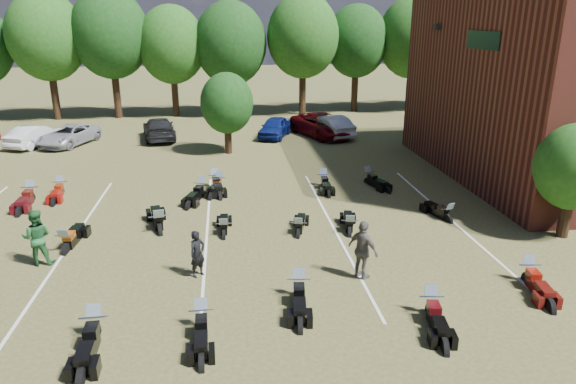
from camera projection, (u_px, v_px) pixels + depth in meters
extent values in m
plane|color=brown|center=(293.00, 263.00, 17.50)|extent=(160.00, 160.00, 0.00)
imported|color=silver|center=(35.00, 136.00, 33.41)|extent=(2.96, 4.44, 1.38)
imported|color=#92949A|center=(69.00, 135.00, 33.71)|extent=(3.70, 5.16, 1.31)
imported|color=black|center=(159.00, 129.00, 35.40)|extent=(2.89, 5.32, 1.46)
imported|color=navy|center=(275.00, 127.00, 35.97)|extent=(2.97, 4.42, 1.40)
imported|color=beige|center=(330.00, 126.00, 36.06)|extent=(2.89, 4.96, 1.54)
imported|color=#51040A|center=(322.00, 125.00, 36.28)|extent=(4.54, 6.30, 1.59)
imported|color=#323236|center=(444.00, 120.00, 37.90)|extent=(4.33, 5.93, 1.60)
imported|color=black|center=(197.00, 254.00, 16.37)|extent=(0.67, 0.65, 1.56)
imported|color=#225B2D|center=(37.00, 237.00, 17.12)|extent=(0.99, 0.80, 1.95)
imported|color=#5A554D|center=(363.00, 250.00, 16.18)|extent=(1.05, 1.20, 1.94)
cube|color=black|center=(437.00, 27.00, 27.46)|extent=(0.30, 0.40, 0.30)
cube|color=black|center=(483.00, 40.00, 22.93)|extent=(0.06, 3.00, 0.80)
cylinder|color=black|center=(55.00, 94.00, 42.28)|extent=(0.58, 0.58, 4.08)
ellipsoid|color=#1E4C19|center=(47.00, 40.00, 40.91)|extent=(6.00, 6.00, 6.90)
cylinder|color=black|center=(118.00, 93.00, 42.86)|extent=(0.57, 0.58, 4.08)
ellipsoid|color=#1E4C19|center=(112.00, 40.00, 41.49)|extent=(6.00, 6.00, 6.90)
cylinder|color=black|center=(178.00, 92.00, 43.43)|extent=(0.57, 0.58, 4.08)
ellipsoid|color=#1E4C19|center=(175.00, 39.00, 42.06)|extent=(6.00, 6.00, 6.90)
cylinder|color=black|center=(238.00, 91.00, 44.01)|extent=(0.58, 0.58, 4.08)
ellipsoid|color=#1E4C19|center=(236.00, 39.00, 42.64)|extent=(6.00, 6.00, 6.90)
cylinder|color=black|center=(295.00, 90.00, 44.58)|extent=(0.57, 0.58, 4.08)
ellipsoid|color=#1E4C19|center=(295.00, 39.00, 43.21)|extent=(6.00, 6.00, 6.90)
cylinder|color=black|center=(351.00, 89.00, 45.16)|extent=(0.57, 0.58, 4.08)
ellipsoid|color=#1E4C19|center=(353.00, 38.00, 43.79)|extent=(6.00, 6.00, 6.90)
cylinder|color=black|center=(406.00, 88.00, 45.73)|extent=(0.57, 0.58, 4.08)
ellipsoid|color=#1E4C19|center=(410.00, 38.00, 44.36)|extent=(6.00, 6.00, 6.90)
cylinder|color=black|center=(460.00, 88.00, 46.31)|extent=(0.58, 0.58, 4.08)
ellipsoid|color=#1E4C19|center=(465.00, 38.00, 44.94)|extent=(6.00, 6.00, 6.90)
cylinder|color=black|center=(512.00, 87.00, 46.88)|extent=(0.58, 0.58, 4.08)
ellipsoid|color=#1E4C19|center=(518.00, 38.00, 45.51)|extent=(6.00, 6.00, 6.90)
cylinder|color=black|center=(565.00, 215.00, 19.37)|extent=(0.24, 0.24, 1.71)
sphere|color=#1E4C19|center=(574.00, 167.00, 18.76)|extent=(2.80, 2.80, 2.80)
cylinder|color=black|center=(228.00, 138.00, 31.54)|extent=(0.24, 0.24, 1.90)
sphere|color=#1E4C19|center=(227.00, 103.00, 30.86)|extent=(3.20, 3.20, 3.20)
cube|color=silver|center=(74.00, 239.00, 19.40)|extent=(0.10, 14.00, 0.01)
cube|color=silver|center=(207.00, 232.00, 19.97)|extent=(0.10, 14.00, 0.01)
cube|color=silver|center=(333.00, 226.00, 20.55)|extent=(0.10, 14.00, 0.01)
cube|color=silver|center=(452.00, 221.00, 21.12)|extent=(0.10, 14.00, 0.01)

